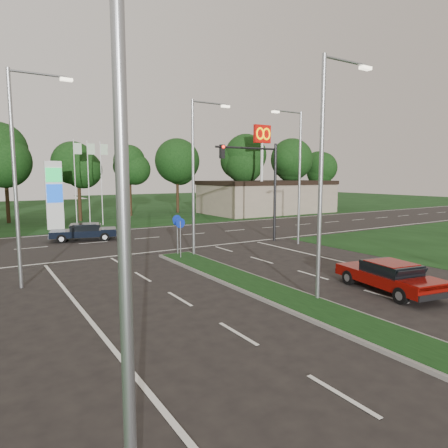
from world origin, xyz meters
TOP-DOWN VIEW (x-y plane):
  - verge_far at (0.00, 55.00)m, footprint 160.00×50.00m
  - cross_road at (0.00, 24.00)m, footprint 160.00×12.00m
  - median_kerb at (0.00, 4.00)m, footprint 2.00×26.00m
  - commercial_building at (22.00, 36.00)m, footprint 16.00×9.00m
  - streetlight_median_near at (1.00, 6.00)m, footprint 2.53×0.22m
  - streetlight_median_far at (1.00, 16.00)m, footprint 2.53×0.22m
  - streetlight_left_near at (-8.30, 0.00)m, footprint 2.53×0.22m
  - streetlight_left_far at (-8.30, 14.00)m, footprint 2.53×0.22m
  - streetlight_right_far at (8.80, 16.00)m, footprint 2.53×0.22m
  - traffic_signal at (7.19, 18.00)m, footprint 5.10×0.42m
  - median_signs at (0.00, 16.40)m, footprint 1.16×1.76m
  - gas_pylon at (-3.79, 33.05)m, footprint 5.80×1.26m
  - mcdonalds_sign at (18.00, 31.97)m, footprint 2.20×0.47m
  - treeline_far at (0.10, 39.93)m, footprint 6.00×6.00m
  - red_sedan at (4.24, 5.38)m, footprint 2.56×4.74m
  - navy_sedan at (-3.31, 25.38)m, footprint 4.87×2.96m

SIDE VIEW (x-z plane):
  - verge_far at x=0.00m, z-range -0.01..0.01m
  - cross_road at x=0.00m, z-range -0.01..0.01m
  - median_kerb at x=0.00m, z-range 0.00..0.12m
  - red_sedan at x=4.24m, z-range 0.05..1.28m
  - navy_sedan at x=-3.31m, z-range 0.05..1.30m
  - median_signs at x=0.00m, z-range 0.52..2.90m
  - commercial_building at x=22.00m, z-range 0.00..4.00m
  - gas_pylon at x=-3.79m, z-range -0.80..7.20m
  - traffic_signal at x=7.19m, z-range 1.15..8.15m
  - streetlight_median_near at x=1.00m, z-range 0.58..9.58m
  - streetlight_median_far at x=1.00m, z-range 0.58..9.58m
  - streetlight_left_near at x=-8.30m, z-range 0.58..9.58m
  - streetlight_left_far at x=-8.30m, z-range 0.58..9.58m
  - streetlight_right_far at x=8.80m, z-range 0.58..9.58m
  - treeline_far at x=0.10m, z-range 1.88..11.78m
  - mcdonalds_sign at x=18.00m, z-range 2.79..13.19m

